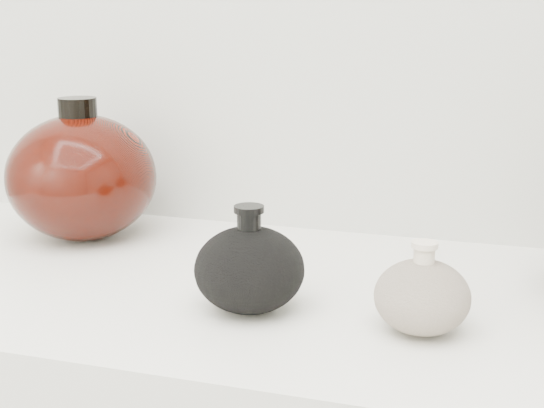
% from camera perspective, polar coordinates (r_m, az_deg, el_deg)
% --- Properties ---
extents(black_gourd_vase, '(0.16, 0.16, 0.12)m').
position_cam_1_polar(black_gourd_vase, '(0.82, -1.71, -4.88)').
color(black_gourd_vase, black).
rests_on(black_gourd_vase, display_counter).
extents(cream_gourd_vase, '(0.11, 0.11, 0.10)m').
position_cam_1_polar(cream_gourd_vase, '(0.78, 11.24, -6.81)').
color(cream_gourd_vase, beige).
rests_on(cream_gourd_vase, display_counter).
extents(left_round_pot, '(0.28, 0.28, 0.20)m').
position_cam_1_polar(left_round_pot, '(1.11, -14.13, 2.02)').
color(left_round_pot, black).
rests_on(left_round_pot, display_counter).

